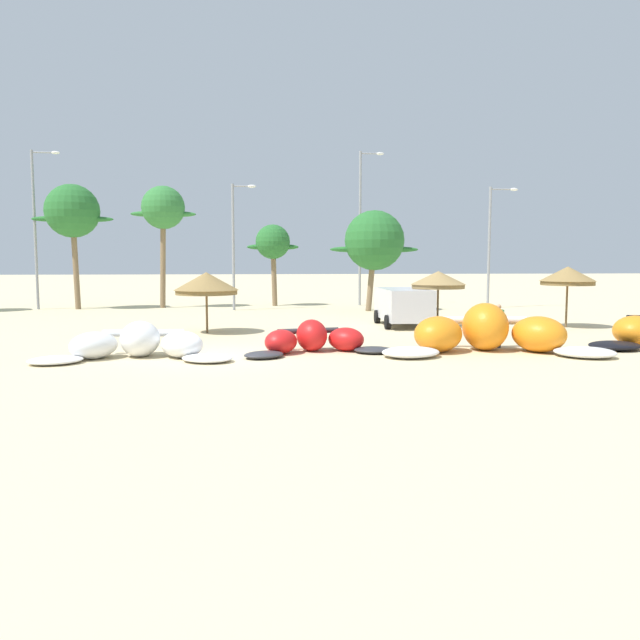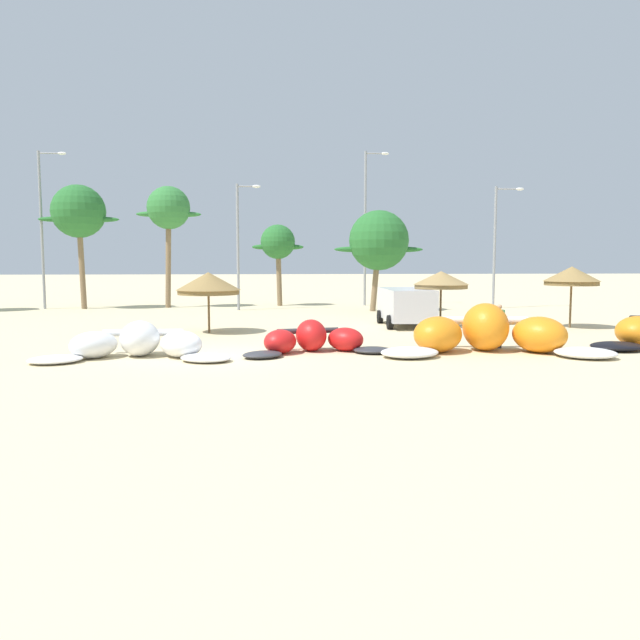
{
  "view_description": "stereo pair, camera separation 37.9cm",
  "coord_description": "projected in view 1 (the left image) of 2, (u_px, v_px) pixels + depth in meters",
  "views": [
    {
      "loc": [
        1.04,
        -20.59,
        3.19
      ],
      "look_at": [
        3.34,
        2.0,
        1.0
      ],
      "focal_mm": 34.35,
      "sensor_mm": 36.0,
      "label": 1
    },
    {
      "loc": [
        1.42,
        -20.63,
        3.19
      ],
      "look_at": [
        3.34,
        2.0,
        1.0
      ],
      "focal_mm": 34.35,
      "sensor_mm": 36.0,
      "label": 2
    }
  ],
  "objects": [
    {
      "name": "lamppost_west_center",
      "position": [
        235.0,
        240.0,
        39.5
      ],
      "size": [
        1.6,
        0.24,
        8.14
      ],
      "color": "gray",
      "rests_on": "ground"
    },
    {
      "name": "ground_plane",
      "position": [
        228.0,
        356.0,
        20.59
      ],
      "size": [
        260.0,
        260.0,
        0.0
      ],
      "primitive_type": "plane",
      "color": "beige"
    },
    {
      "name": "beach_umbrella_near_palms",
      "position": [
        568.0,
        276.0,
        29.34
      ],
      "size": [
        2.62,
        2.62,
        2.94
      ],
      "color": "brown",
      "rests_on": "ground"
    },
    {
      "name": "lamppost_east_center",
      "position": [
        362.0,
        221.0,
        43.79
      ],
      "size": [
        1.77,
        0.24,
        10.95
      ],
      "color": "gray",
      "rests_on": "ground"
    },
    {
      "name": "kite_center",
      "position": [
        488.0,
        334.0,
        21.5
      ],
      "size": [
        8.17,
        4.14,
        1.7
      ],
      "color": "white",
      "rests_on": "ground"
    },
    {
      "name": "kite_left_of_center",
      "position": [
        314.0,
        340.0,
        21.44
      ],
      "size": [
        5.46,
        3.02,
        1.13
      ],
      "color": "#333338",
      "rests_on": "ground"
    },
    {
      "name": "palm_center_right",
      "position": [
        374.0,
        241.0,
        38.9
      ],
      "size": [
        5.72,
        3.81,
        6.42
      ],
      "color": "#7F6647",
      "rests_on": "ground"
    },
    {
      "name": "kite_left",
      "position": [
        138.0,
        344.0,
        20.15
      ],
      "size": [
        6.68,
        3.09,
        1.19
      ],
      "color": "white",
      "rests_on": "ground"
    },
    {
      "name": "person_near_kites",
      "position": [
        498.0,
        325.0,
        22.59
      ],
      "size": [
        0.36,
        0.24,
        1.62
      ],
      "color": "#383842",
      "rests_on": "ground"
    },
    {
      "name": "lamppost_east",
      "position": [
        492.0,
        240.0,
        41.28
      ],
      "size": [
        1.99,
        0.24,
        8.15
      ],
      "color": "gray",
      "rests_on": "ground"
    },
    {
      "name": "palm_left_of_gap",
      "position": [
        163.0,
        209.0,
        41.36
      ],
      "size": [
        4.37,
        2.91,
        8.27
      ],
      "color": "#7F6647",
      "rests_on": "ground"
    },
    {
      "name": "lamppost_west",
      "position": [
        37.0,
        222.0,
        40.12
      ],
      "size": [
        1.87,
        0.24,
        10.39
      ],
      "color": "gray",
      "rests_on": "ground"
    },
    {
      "name": "beach_umbrella_middle",
      "position": [
        438.0,
        280.0,
        29.89
      ],
      "size": [
        2.69,
        2.69,
        2.71
      ],
      "color": "brown",
      "rests_on": "ground"
    },
    {
      "name": "parked_van",
      "position": [
        403.0,
        304.0,
        30.19
      ],
      "size": [
        2.38,
        4.65,
        1.84
      ],
      "color": "silver",
      "rests_on": "ground"
    },
    {
      "name": "palm_center_left",
      "position": [
        273.0,
        243.0,
        43.41
      ],
      "size": [
        3.67,
        2.45,
        5.79
      ],
      "color": "#7F6647",
      "rests_on": "ground"
    },
    {
      "name": "palm_left",
      "position": [
        72.0,
        212.0,
        40.14
      ],
      "size": [
        5.25,
        3.5,
        8.23
      ],
      "color": "#7F6647",
      "rests_on": "ground"
    },
    {
      "name": "beach_umbrella_near_van",
      "position": [
        206.0,
        283.0,
        27.08
      ],
      "size": [
        2.86,
        2.86,
        2.7
      ],
      "color": "brown",
      "rests_on": "ground"
    }
  ]
}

